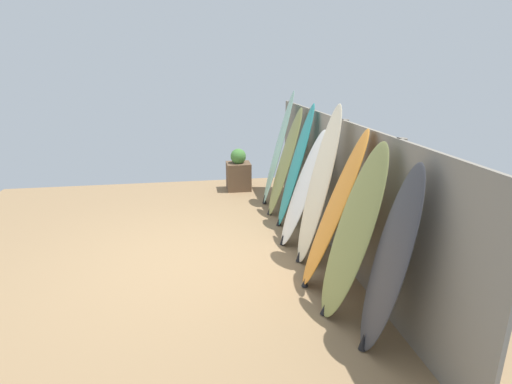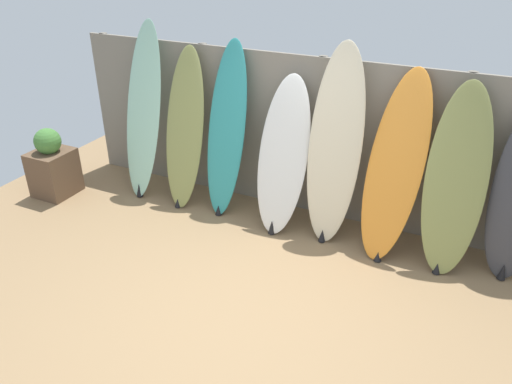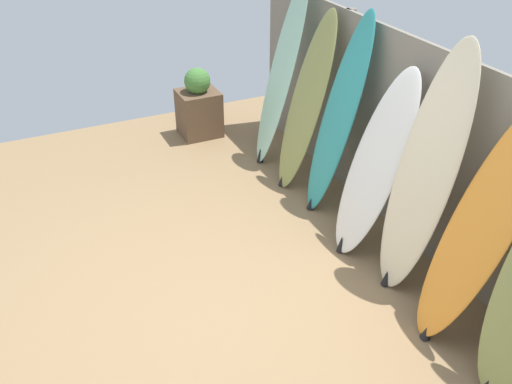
{
  "view_description": "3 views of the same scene",
  "coord_description": "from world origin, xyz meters",
  "px_view_note": "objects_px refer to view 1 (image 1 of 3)",
  "views": [
    {
      "loc": [
        4.88,
        0.1,
        2.43
      ],
      "look_at": [
        0.18,
        0.86,
        0.94
      ],
      "focal_mm": 28.0,
      "sensor_mm": 36.0,
      "label": 1
    },
    {
      "loc": [
        1.6,
        -2.91,
        2.97
      ],
      "look_at": [
        -0.01,
        0.46,
        0.98
      ],
      "focal_mm": 35.0,
      "sensor_mm": 36.0,
      "label": 2
    },
    {
      "loc": [
        3.15,
        -1.11,
        3.14
      ],
      "look_at": [
        -0.14,
        0.43,
        0.91
      ],
      "focal_mm": 40.0,
      "sensor_mm": 36.0,
      "label": 3
    }
  ],
  "objects_px": {
    "surfboard_seafoam_0": "(278,150)",
    "surfboard_orange_5": "(334,211)",
    "surfboard_cream_4": "(318,187)",
    "surfboard_charcoal_7": "(390,263)",
    "planter_box": "(238,172)",
    "surfboard_olive_6": "(353,234)",
    "surfboard_teal_2": "(295,167)",
    "surfboard_olive_1": "(285,163)",
    "surfboard_white_3": "(303,190)"
  },
  "relations": [
    {
      "from": "surfboard_cream_4",
      "to": "surfboard_white_3",
      "type": "bearing_deg",
      "value": -175.55
    },
    {
      "from": "surfboard_orange_5",
      "to": "surfboard_olive_6",
      "type": "relative_size",
      "value": 1.03
    },
    {
      "from": "surfboard_olive_6",
      "to": "planter_box",
      "type": "relative_size",
      "value": 2.08
    },
    {
      "from": "surfboard_teal_2",
      "to": "surfboard_olive_6",
      "type": "xyz_separation_m",
      "value": [
        2.45,
        -0.06,
        -0.07
      ]
    },
    {
      "from": "surfboard_cream_4",
      "to": "surfboard_orange_5",
      "type": "bearing_deg",
      "value": -1.45
    },
    {
      "from": "surfboard_olive_1",
      "to": "planter_box",
      "type": "bearing_deg",
      "value": -159.09
    },
    {
      "from": "surfboard_cream_4",
      "to": "surfboard_charcoal_7",
      "type": "xyz_separation_m",
      "value": [
        1.75,
        0.08,
        -0.15
      ]
    },
    {
      "from": "surfboard_white_3",
      "to": "surfboard_olive_6",
      "type": "xyz_separation_m",
      "value": [
        1.72,
        0.02,
        0.07
      ]
    },
    {
      "from": "surfboard_olive_1",
      "to": "planter_box",
      "type": "xyz_separation_m",
      "value": [
        -1.57,
        -0.6,
        -0.53
      ]
    },
    {
      "from": "surfboard_olive_1",
      "to": "surfboard_charcoal_7",
      "type": "xyz_separation_m",
      "value": [
        3.54,
        0.08,
        -0.05
      ]
    },
    {
      "from": "surfboard_cream_4",
      "to": "surfboard_charcoal_7",
      "type": "relative_size",
      "value": 1.18
    },
    {
      "from": "surfboard_olive_1",
      "to": "surfboard_teal_2",
      "type": "bearing_deg",
      "value": 5.07
    },
    {
      "from": "surfboard_white_3",
      "to": "surfboard_teal_2",
      "type": "bearing_deg",
      "value": 173.61
    },
    {
      "from": "planter_box",
      "to": "surfboard_olive_1",
      "type": "bearing_deg",
      "value": 20.91
    },
    {
      "from": "surfboard_teal_2",
      "to": "planter_box",
      "type": "bearing_deg",
      "value": -162.86
    },
    {
      "from": "surfboard_white_3",
      "to": "surfboard_charcoal_7",
      "type": "xyz_separation_m",
      "value": [
        2.29,
        0.12,
        0.04
      ]
    },
    {
      "from": "surfboard_cream_4",
      "to": "surfboard_charcoal_7",
      "type": "height_order",
      "value": "surfboard_cream_4"
    },
    {
      "from": "surfboard_seafoam_0",
      "to": "surfboard_orange_5",
      "type": "relative_size",
      "value": 1.12
    },
    {
      "from": "surfboard_olive_1",
      "to": "surfboard_teal_2",
      "type": "distance_m",
      "value": 0.53
    },
    {
      "from": "surfboard_charcoal_7",
      "to": "planter_box",
      "type": "bearing_deg",
      "value": -172.38
    },
    {
      "from": "surfboard_olive_6",
      "to": "surfboard_charcoal_7",
      "type": "relative_size",
      "value": 1.03
    },
    {
      "from": "surfboard_seafoam_0",
      "to": "surfboard_charcoal_7",
      "type": "distance_m",
      "value": 4.12
    },
    {
      "from": "surfboard_seafoam_0",
      "to": "surfboard_white_3",
      "type": "distance_m",
      "value": 1.83
    },
    {
      "from": "surfboard_teal_2",
      "to": "surfboard_cream_4",
      "type": "xyz_separation_m",
      "value": [
        1.27,
        -0.04,
        0.05
      ]
    },
    {
      "from": "surfboard_seafoam_0",
      "to": "planter_box",
      "type": "relative_size",
      "value": 2.4
    },
    {
      "from": "surfboard_teal_2",
      "to": "surfboard_charcoal_7",
      "type": "xyz_separation_m",
      "value": [
        3.02,
        0.04,
        -0.1
      ]
    },
    {
      "from": "surfboard_seafoam_0",
      "to": "surfboard_white_3",
      "type": "height_order",
      "value": "surfboard_seafoam_0"
    },
    {
      "from": "surfboard_seafoam_0",
      "to": "surfboard_orange_5",
      "type": "xyz_separation_m",
      "value": [
        2.99,
        -0.01,
        -0.1
      ]
    },
    {
      "from": "surfboard_orange_5",
      "to": "surfboard_olive_6",
      "type": "xyz_separation_m",
      "value": [
        0.56,
        -0.01,
        -0.03
      ]
    },
    {
      "from": "surfboard_seafoam_0",
      "to": "planter_box",
      "type": "bearing_deg",
      "value": -148.6
    },
    {
      "from": "surfboard_white_3",
      "to": "surfboard_cream_4",
      "type": "bearing_deg",
      "value": 4.45
    },
    {
      "from": "surfboard_teal_2",
      "to": "surfboard_orange_5",
      "type": "xyz_separation_m",
      "value": [
        1.88,
        -0.05,
        -0.04
      ]
    },
    {
      "from": "surfboard_olive_1",
      "to": "surfboard_olive_6",
      "type": "bearing_deg",
      "value": -0.28
    },
    {
      "from": "surfboard_seafoam_0",
      "to": "surfboard_olive_6",
      "type": "height_order",
      "value": "surfboard_seafoam_0"
    },
    {
      "from": "surfboard_white_3",
      "to": "surfboard_cream_4",
      "type": "height_order",
      "value": "surfboard_cream_4"
    },
    {
      "from": "surfboard_seafoam_0",
      "to": "surfboard_teal_2",
      "type": "distance_m",
      "value": 1.1
    },
    {
      "from": "surfboard_teal_2",
      "to": "planter_box",
      "type": "height_order",
      "value": "surfboard_teal_2"
    },
    {
      "from": "surfboard_olive_1",
      "to": "surfboard_olive_6",
      "type": "relative_size",
      "value": 1.02
    },
    {
      "from": "surfboard_seafoam_0",
      "to": "surfboard_cream_4",
      "type": "bearing_deg",
      "value": 0.04
    },
    {
      "from": "surfboard_olive_6",
      "to": "surfboard_charcoal_7",
      "type": "xyz_separation_m",
      "value": [
        0.57,
        0.1,
        -0.03
      ]
    },
    {
      "from": "surfboard_cream_4",
      "to": "planter_box",
      "type": "relative_size",
      "value": 2.37
    },
    {
      "from": "surfboard_seafoam_0",
      "to": "surfboard_olive_1",
      "type": "bearing_deg",
      "value": -0.62
    },
    {
      "from": "surfboard_seafoam_0",
      "to": "surfboard_cream_4",
      "type": "xyz_separation_m",
      "value": [
        2.37,
        0.0,
        -0.0
      ]
    },
    {
      "from": "surfboard_white_3",
      "to": "surfboard_olive_6",
      "type": "relative_size",
      "value": 0.92
    },
    {
      "from": "surfboard_white_3",
      "to": "planter_box",
      "type": "distance_m",
      "value": 2.91
    },
    {
      "from": "surfboard_white_3",
      "to": "surfboard_olive_6",
      "type": "distance_m",
      "value": 1.73
    },
    {
      "from": "surfboard_cream_4",
      "to": "surfboard_olive_6",
      "type": "bearing_deg",
      "value": -1.1
    },
    {
      "from": "planter_box",
      "to": "surfboard_orange_5",
      "type": "bearing_deg",
      "value": 8.46
    },
    {
      "from": "surfboard_teal_2",
      "to": "surfboard_orange_5",
      "type": "bearing_deg",
      "value": -1.65
    },
    {
      "from": "surfboard_seafoam_0",
      "to": "surfboard_olive_6",
      "type": "bearing_deg",
      "value": -0.34
    }
  ]
}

